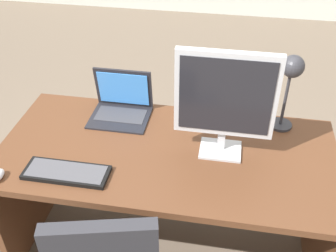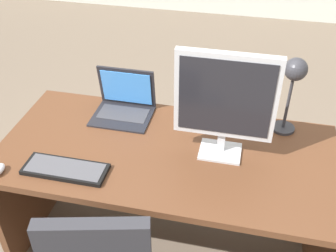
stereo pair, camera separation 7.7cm
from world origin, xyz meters
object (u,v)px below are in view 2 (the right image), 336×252
Objects in this scene: keyboard at (65,169)px; desk_lamp at (294,80)px; desk at (168,175)px; laptop at (125,100)px; monitor at (225,100)px.

keyboard is 0.92× the size of desk_lamp.
desk is 5.26× the size of laptop.
keyboard reaches higher than desk.
monitor reaches higher than keyboard.
monitor is at bearing 22.95° from keyboard.
laptop is 0.89m from desk_lamp.
desk_lamp is (0.98, 0.53, 0.30)m from keyboard.
desk is 0.57m from monitor.
desk_lamp is (0.56, 0.23, 0.52)m from desk.
desk is 3.91× the size of desk_lamp.
keyboard is (-0.42, -0.29, 0.22)m from desk.
desk is 3.12× the size of monitor.
desk_lamp is at bearing 22.58° from desk.
laptop is (-0.56, 0.24, -0.23)m from monitor.
keyboard is at bearing -102.85° from laptop.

